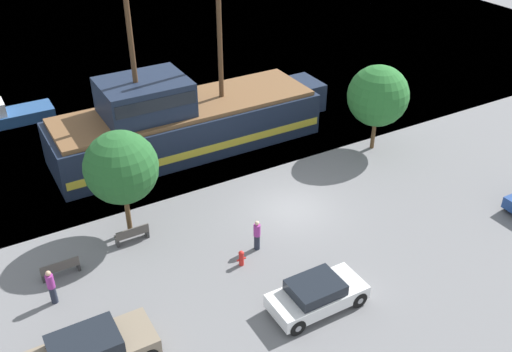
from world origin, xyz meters
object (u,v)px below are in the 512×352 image
parked_car_curb_mid (89,352)px  bench_promenade_west (60,268)px  fire_hydrant (241,257)px  pedestrian_walking_far (257,235)px  bench_promenade_east (132,234)px  pirate_ship (183,121)px  parked_car_curb_front (317,294)px  pedestrian_walking_near (51,287)px

parked_car_curb_mid → bench_promenade_west: bearing=87.6°
fire_hydrant → pedestrian_walking_far: size_ratio=0.49×
fire_hydrant → bench_promenade_east: 5.37m
pedestrian_walking_far → pirate_ship: bearing=84.5°
bench_promenade_west → pedestrian_walking_far: pedestrian_walking_far is taller
parked_car_curb_mid → bench_promenade_east: 7.20m
parked_car_curb_front → pedestrian_walking_near: bearing=148.7°
bench_promenade_east → bench_promenade_west: size_ratio=0.96×
parked_car_curb_front → pedestrian_walking_far: pedestrian_walking_far is taller
pedestrian_walking_near → parked_car_curb_front: bearing=-31.3°
parked_car_curb_mid → pedestrian_walking_near: (-0.40, 3.95, 0.10)m
parked_car_curb_front → bench_promenade_west: parked_car_curb_front is taller
pedestrian_walking_near → pedestrian_walking_far: 8.96m
pirate_ship → pedestrian_walking_near: size_ratio=10.39×
fire_hydrant → bench_promenade_east: bench_promenade_east is taller
pirate_ship → bench_promenade_east: pirate_ship is taller
parked_car_curb_mid → pedestrian_walking_near: pedestrian_walking_near is taller
fire_hydrant → pedestrian_walking_far: (1.16, 0.64, 0.37)m
parked_car_curb_front → bench_promenade_east: 9.22m
pirate_ship → bench_promenade_east: 9.31m
bench_promenade_east → fire_hydrant: bearing=-47.5°
bench_promenade_west → pedestrian_walking_far: bearing=-17.4°
parked_car_curb_mid → pedestrian_walking_near: bearing=95.8°
bench_promenade_west → pirate_ship: bearing=40.4°
fire_hydrant → pedestrian_walking_near: bearing=167.2°
pirate_ship → bench_promenade_west: (-9.28, -7.90, -1.31)m
pirate_ship → bench_promenade_east: size_ratio=10.96×
parked_car_curb_front → fire_hydrant: (-1.38, 3.78, -0.27)m
pedestrian_walking_near → bench_promenade_west: bearing=66.9°
parked_car_curb_front → bench_promenade_west: size_ratio=2.44×
parked_car_curb_mid → fire_hydrant: 7.66m
parked_car_curb_front → pedestrian_walking_near: (-9.11, 5.53, 0.15)m
pirate_ship → parked_car_curb_front: size_ratio=4.32×
pirate_ship → bench_promenade_east: (-5.80, -7.17, -1.32)m
fire_hydrant → parked_car_curb_front: bearing=-70.0°
parked_car_curb_front → pedestrian_walking_near: pedestrian_walking_near is taller
bench_promenade_east → pedestrian_walking_far: (4.78, -3.32, 0.35)m
bench_promenade_west → fire_hydrant: bearing=-24.5°
parked_car_curb_mid → fire_hydrant: bearing=16.7°
bench_promenade_west → pedestrian_walking_near: bearing=-113.1°
parked_car_curb_mid → pirate_ship: bearing=54.5°
parked_car_curb_front → bench_promenade_east: parked_car_curb_front is taller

